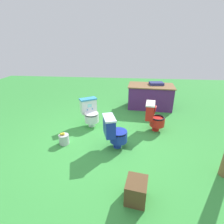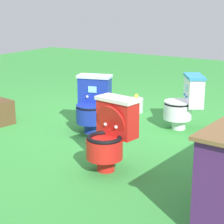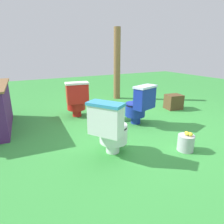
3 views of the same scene
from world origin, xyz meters
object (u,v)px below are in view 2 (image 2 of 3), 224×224
at_px(toilet_blue, 92,104).
at_px(lemon_bucket, 136,105).
at_px(toilet_white, 185,102).
at_px(toilet_red, 111,134).

height_order(toilet_blue, lemon_bucket, toilet_blue).
relative_size(toilet_blue, lemon_bucket, 2.63).
bearing_deg(toilet_blue, toilet_white, -160.75).
xyz_separation_m(toilet_red, toilet_blue, (-0.91, -0.87, -0.00)).
bearing_deg(toilet_red, toilet_blue, -38.24).
distance_m(toilet_blue, lemon_bucket, 1.15).
bearing_deg(toilet_red, lemon_bucket, -59.23).
bearing_deg(toilet_white, toilet_blue, 93.43).
distance_m(toilet_white, toilet_blue, 1.21).
xyz_separation_m(toilet_red, toilet_white, (-1.64, 0.11, -0.00)).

